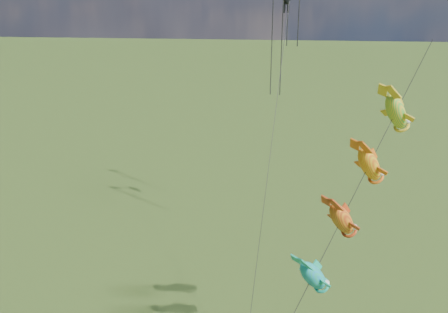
{
  "coord_description": "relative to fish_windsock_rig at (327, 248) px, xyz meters",
  "views": [
    {
      "loc": [
        14.73,
        -19.68,
        21.8
      ],
      "look_at": [
        12.2,
        8.95,
        11.04
      ],
      "focal_mm": 40.0,
      "sensor_mm": 36.0,
      "label": 1
    }
  ],
  "objects": [
    {
      "name": "fish_windsock_rig",
      "position": [
        0.0,
        0.0,
        0.0
      ],
      "size": [
        10.99,
        11.75,
        18.81
      ],
      "rotation": [
        0.0,
        0.0,
        -0.43
      ],
      "color": "brown",
      "rests_on": "ground"
    }
  ]
}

